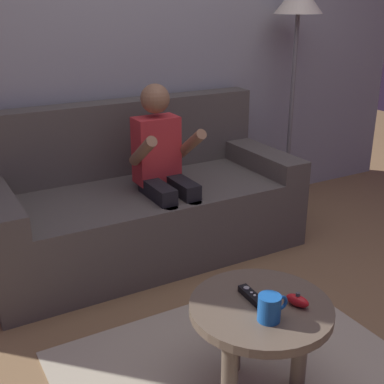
{
  "coord_description": "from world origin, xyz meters",
  "views": [
    {
      "loc": [
        -1.35,
        -1.37,
        1.44
      ],
      "look_at": [
        -0.26,
        0.56,
        0.59
      ],
      "focal_mm": 47.98,
      "sensor_mm": 36.0,
      "label": 1
    }
  ],
  "objects_px": {
    "couch": "(140,204)",
    "nunchuk_red": "(297,300)",
    "coffee_table": "(259,321)",
    "coffee_mug": "(270,308)",
    "person_seated_on_couch": "(164,166)",
    "floor_lamp": "(298,16)",
    "game_remote_black_near_edge": "(252,296)"
  },
  "relations": [
    {
      "from": "person_seated_on_couch",
      "to": "game_remote_black_near_edge",
      "type": "xyz_separation_m",
      "value": [
        -0.2,
        -1.12,
        -0.16
      ]
    },
    {
      "from": "game_remote_black_near_edge",
      "to": "coffee_mug",
      "type": "xyz_separation_m",
      "value": [
        -0.02,
        -0.14,
        0.04
      ]
    },
    {
      "from": "person_seated_on_couch",
      "to": "coffee_mug",
      "type": "relative_size",
      "value": 8.52
    },
    {
      "from": "person_seated_on_couch",
      "to": "nunchuk_red",
      "type": "relative_size",
      "value": 10.12
    },
    {
      "from": "person_seated_on_couch",
      "to": "coffee_table",
      "type": "distance_m",
      "value": 1.2
    },
    {
      "from": "game_remote_black_near_edge",
      "to": "floor_lamp",
      "type": "distance_m",
      "value": 2.18
    },
    {
      "from": "couch",
      "to": "game_remote_black_near_edge",
      "type": "bearing_deg",
      "value": -95.74
    },
    {
      "from": "coffee_table",
      "to": "coffee_mug",
      "type": "relative_size",
      "value": 4.42
    },
    {
      "from": "coffee_table",
      "to": "nunchuk_red",
      "type": "height_order",
      "value": "nunchuk_red"
    },
    {
      "from": "nunchuk_red",
      "to": "game_remote_black_near_edge",
      "type": "bearing_deg",
      "value": 135.76
    },
    {
      "from": "coffee_table",
      "to": "coffee_mug",
      "type": "height_order",
      "value": "coffee_mug"
    },
    {
      "from": "nunchuk_red",
      "to": "couch",
      "type": "bearing_deg",
      "value": 89.47
    },
    {
      "from": "nunchuk_red",
      "to": "person_seated_on_couch",
      "type": "bearing_deg",
      "value": 86.04
    },
    {
      "from": "person_seated_on_couch",
      "to": "nunchuk_red",
      "type": "bearing_deg",
      "value": -93.96
    },
    {
      "from": "couch",
      "to": "nunchuk_red",
      "type": "xyz_separation_m",
      "value": [
        -0.01,
        -1.42,
        0.13
      ]
    },
    {
      "from": "couch",
      "to": "nunchuk_red",
      "type": "distance_m",
      "value": 1.42
    },
    {
      "from": "person_seated_on_couch",
      "to": "floor_lamp",
      "type": "bearing_deg",
      "value": 15.64
    },
    {
      "from": "coffee_table",
      "to": "floor_lamp",
      "type": "bearing_deg",
      "value": 47.57
    },
    {
      "from": "couch",
      "to": "game_remote_black_near_edge",
      "type": "distance_m",
      "value": 1.31
    },
    {
      "from": "person_seated_on_couch",
      "to": "coffee_table",
      "type": "bearing_deg",
      "value": -99.54
    },
    {
      "from": "floor_lamp",
      "to": "nunchuk_red",
      "type": "bearing_deg",
      "value": -128.64
    },
    {
      "from": "couch",
      "to": "floor_lamp",
      "type": "bearing_deg",
      "value": 6.43
    },
    {
      "from": "game_remote_black_near_edge",
      "to": "floor_lamp",
      "type": "relative_size",
      "value": 0.09
    },
    {
      "from": "coffee_table",
      "to": "coffee_mug",
      "type": "xyz_separation_m",
      "value": [
        -0.03,
        -0.1,
        0.12
      ]
    },
    {
      "from": "game_remote_black_near_edge",
      "to": "floor_lamp",
      "type": "xyz_separation_m",
      "value": [
        1.36,
        1.44,
        0.91
      ]
    },
    {
      "from": "nunchuk_red",
      "to": "coffee_mug",
      "type": "distance_m",
      "value": 0.15
    },
    {
      "from": "couch",
      "to": "coffee_table",
      "type": "bearing_deg",
      "value": -95.21
    },
    {
      "from": "coffee_mug",
      "to": "couch",
      "type": "bearing_deg",
      "value": 83.86
    },
    {
      "from": "game_remote_black_near_edge",
      "to": "nunchuk_red",
      "type": "xyz_separation_m",
      "value": [
        0.12,
        -0.11,
        0.01
      ]
    },
    {
      "from": "couch",
      "to": "coffee_mug",
      "type": "bearing_deg",
      "value": -96.14
    },
    {
      "from": "couch",
      "to": "game_remote_black_near_edge",
      "type": "xyz_separation_m",
      "value": [
        -0.13,
        -1.3,
        0.12
      ]
    },
    {
      "from": "couch",
      "to": "person_seated_on_couch",
      "type": "bearing_deg",
      "value": -68.8
    }
  ]
}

